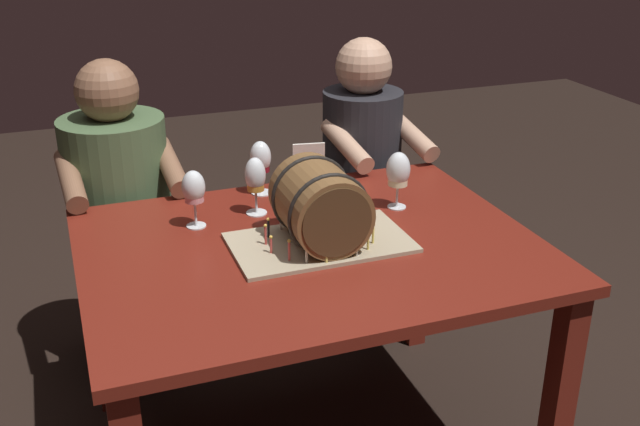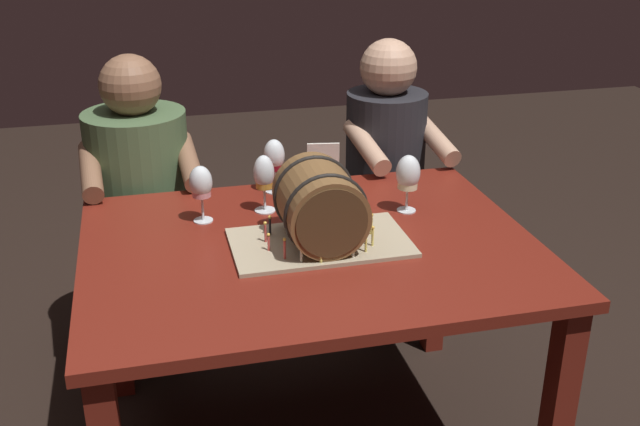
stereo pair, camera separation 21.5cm
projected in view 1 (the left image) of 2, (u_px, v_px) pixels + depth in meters
name	position (u px, v px, depth m)	size (l,w,h in m)	color
dining_table	(310.00, 275.00, 2.24)	(1.32, 1.01, 0.74)	maroon
barrel_cake	(320.00, 209.00, 2.15)	(0.52, 0.30, 0.25)	tan
wine_glass_amber	(255.00, 178.00, 2.35)	(0.07, 0.07, 0.19)	white
wine_glass_white	(398.00, 172.00, 2.40)	(0.08, 0.08, 0.19)	white
wine_glass_rose	(194.00, 190.00, 2.26)	(0.07, 0.07, 0.18)	white
wine_glass_red	(261.00, 160.00, 2.51)	(0.07, 0.07, 0.18)	white
menu_card	(309.00, 165.00, 2.58)	(0.11, 0.01, 0.16)	silver
person_seated_left	(123.00, 227.00, 2.75)	(0.42, 0.49, 1.17)	#2A3A24
person_seated_right	(361.00, 198.00, 3.05)	(0.38, 0.48, 1.18)	black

